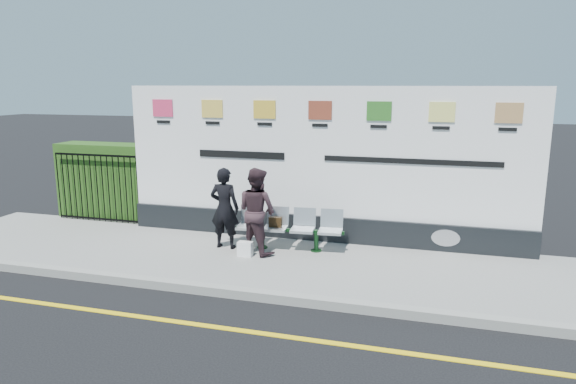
% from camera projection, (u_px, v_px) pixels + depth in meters
% --- Properties ---
extents(ground, '(80.00, 80.00, 0.00)m').
position_uv_depth(ground, '(219.00, 328.00, 6.77)').
color(ground, black).
extents(pavement, '(14.00, 3.00, 0.12)m').
position_uv_depth(pavement, '(275.00, 262.00, 9.11)').
color(pavement, gray).
rests_on(pavement, ground).
extents(kerb, '(14.00, 0.18, 0.14)m').
position_uv_depth(kerb, '(246.00, 294.00, 7.69)').
color(kerb, gray).
rests_on(kerb, ground).
extents(yellow_line, '(14.00, 0.10, 0.01)m').
position_uv_depth(yellow_line, '(219.00, 328.00, 6.77)').
color(yellow_line, yellow).
rests_on(yellow_line, ground).
extents(billboard, '(8.00, 0.30, 3.00)m').
position_uv_depth(billboard, '(320.00, 175.00, 9.96)').
color(billboard, black).
rests_on(billboard, pavement).
extents(hedge, '(2.35, 0.70, 1.70)m').
position_uv_depth(hedge, '(109.00, 180.00, 11.84)').
color(hedge, '#285018').
rests_on(hedge, pavement).
extents(railing, '(2.05, 0.06, 1.54)m').
position_uv_depth(railing, '(97.00, 188.00, 11.43)').
color(railing, black).
rests_on(railing, pavement).
extents(bench, '(2.00, 0.68, 0.42)m').
position_uv_depth(bench, '(289.00, 238.00, 9.56)').
color(bench, '#B4BABE').
rests_on(bench, pavement).
extents(woman_left, '(0.56, 0.37, 1.53)m').
position_uv_depth(woman_left, '(225.00, 208.00, 9.56)').
color(woman_left, black).
rests_on(woman_left, pavement).
extents(woman_right, '(0.95, 0.86, 1.58)m').
position_uv_depth(woman_right, '(257.00, 211.00, 9.26)').
color(woman_right, '#352228').
rests_on(woman_right, pavement).
extents(handbag_brown, '(0.24, 0.11, 0.19)m').
position_uv_depth(handbag_brown, '(275.00, 222.00, 9.55)').
color(handbag_brown, black).
rests_on(handbag_brown, bench).
extents(carrier_bag_white, '(0.26, 0.16, 0.26)m').
position_uv_depth(carrier_bag_white, '(245.00, 249.00, 9.21)').
color(carrier_bag_white, white).
rests_on(carrier_bag_white, pavement).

